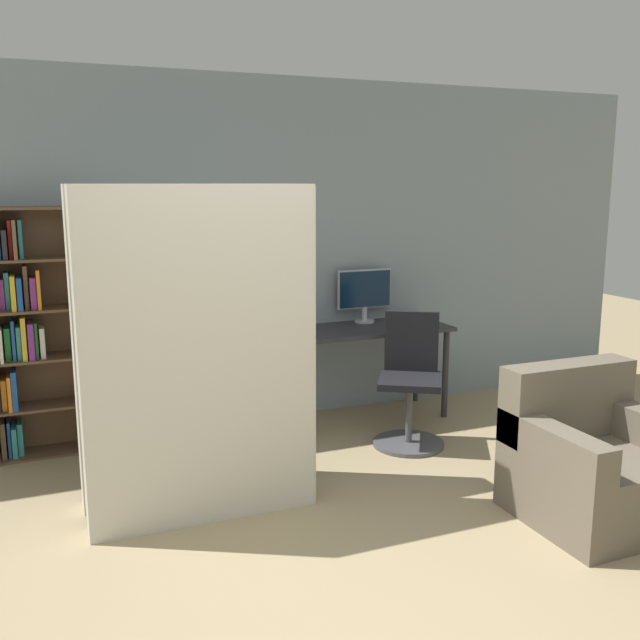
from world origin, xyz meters
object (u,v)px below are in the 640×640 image
at_px(mattress_near, 202,357).
at_px(monitor, 365,292).
at_px(mattress_far, 188,344).
at_px(office_chair, 410,391).
at_px(bookshelf, 31,330).
at_px(armchair, 593,462).

bearing_deg(mattress_near, monitor, 40.26).
bearing_deg(mattress_far, office_chair, 7.76).
height_order(monitor, mattress_near, mattress_near).
distance_m(mattress_near, mattress_far, 0.36).
distance_m(office_chair, mattress_near, 1.85).
relative_size(monitor, bookshelf, 0.27).
bearing_deg(bookshelf, armchair, -37.62).
distance_m(office_chair, bookshelf, 2.71).
xyz_separation_m(monitor, mattress_near, (-1.70, -1.44, -0.06)).
bearing_deg(mattress_far, armchair, -30.06).
distance_m(monitor, office_chair, 1.05).
relative_size(office_chair, bookshelf, 0.55).
distance_m(bookshelf, mattress_near, 1.67).
relative_size(office_chair, mattress_near, 0.51).
relative_size(mattress_near, armchair, 2.22).
height_order(mattress_near, armchair, mattress_near).
distance_m(office_chair, mattress_far, 1.77).
bearing_deg(mattress_near, mattress_far, 90.00).
xyz_separation_m(office_chair, mattress_far, (-1.66, -0.23, 0.55)).
distance_m(mattress_near, armchair, 2.31).
xyz_separation_m(office_chair, bookshelf, (-2.53, 0.84, 0.49)).
bearing_deg(armchair, mattress_near, 158.07).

